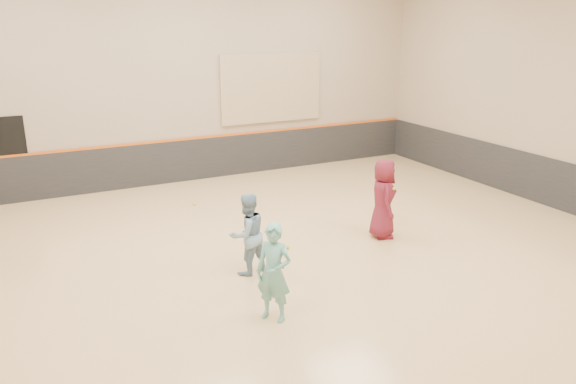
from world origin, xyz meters
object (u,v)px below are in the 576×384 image
girl (274,273)px  spare_racket (250,206)px  instructor (247,234)px  young_man (383,199)px

girl → spare_racket: (1.71, 5.02, -0.71)m
instructor → young_man: (3.26, 0.38, 0.09)m
girl → young_man: bearing=81.2°
girl → spare_racket: bearing=121.9°
young_man → instructor: bearing=119.1°
girl → instructor: (0.28, 1.70, -0.03)m
instructor → young_man: young_man is taller
spare_racket → girl: bearing=-108.9°
spare_racket → instructor: bearing=-113.4°
young_man → spare_racket: 3.54m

